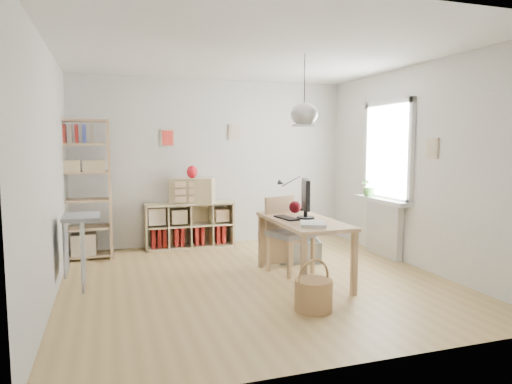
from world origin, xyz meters
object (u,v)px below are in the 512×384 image
object	(u,v)px
drawer_chest	(192,191)
chair	(287,229)
tall_bookshelf	(81,184)
monitor	(306,196)
cube_shelf	(188,229)
desk	(303,227)
storage_chest	(299,246)

from	to	relation	value
drawer_chest	chair	bearing A→B (deg)	-40.04
drawer_chest	tall_bookshelf	bearing A→B (deg)	-148.89
monitor	drawer_chest	xyz separation A→B (m)	(-1.00, 2.14, -0.10)
cube_shelf	chair	bearing A→B (deg)	-61.51
cube_shelf	drawer_chest	bearing A→B (deg)	-29.14
monitor	chair	bearing A→B (deg)	123.19
desk	chair	distance (m)	0.43
chair	monitor	distance (m)	0.60
monitor	drawer_chest	bearing A→B (deg)	133.90
tall_bookshelf	chair	size ratio (longest dim) A/B	2.06
cube_shelf	desk	bearing A→B (deg)	-65.39
tall_bookshelf	cube_shelf	bearing A→B (deg)	10.19
cube_shelf	tall_bookshelf	world-z (taller)	tall_bookshelf
chair	tall_bookshelf	bearing A→B (deg)	129.25
cube_shelf	chair	distance (m)	2.08
cube_shelf	chair	world-z (taller)	chair
cube_shelf	drawer_chest	distance (m)	0.62
tall_bookshelf	monitor	xyz separation A→B (m)	(2.64, -1.90, -0.07)
storage_chest	monitor	world-z (taller)	monitor
chair	drawer_chest	world-z (taller)	drawer_chest
cube_shelf	monitor	bearing A→B (deg)	-63.67
storage_chest	tall_bookshelf	bearing A→B (deg)	175.21
cube_shelf	storage_chest	world-z (taller)	cube_shelf
tall_bookshelf	chair	world-z (taller)	tall_bookshelf
desk	cube_shelf	distance (m)	2.48
desk	chair	size ratio (longest dim) A/B	1.54
monitor	storage_chest	bearing A→B (deg)	90.30
desk	tall_bookshelf	xyz separation A→B (m)	(-2.59, 1.95, 0.43)
monitor	tall_bookshelf	bearing A→B (deg)	163.05
chair	desk	bearing A→B (deg)	-104.52
chair	storage_chest	xyz separation A→B (m)	(0.38, 0.48, -0.35)
desk	cube_shelf	bearing A→B (deg)	114.61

